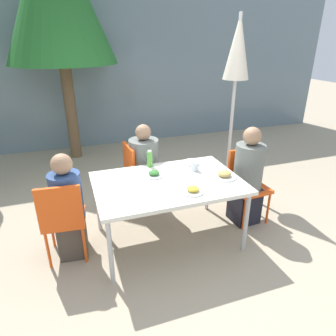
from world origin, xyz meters
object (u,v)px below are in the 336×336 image
(drinking_cup, at_px, (195,166))
(chair_right, at_px, (246,179))
(chair_far, at_px, (137,172))
(salad_bowl, at_px, (192,163))
(person_right, at_px, (247,179))
(bottle, at_px, (150,159))
(closed_umbrella, at_px, (237,60))
(chair_left, at_px, (63,216))
(person_far, at_px, (144,171))
(person_left, at_px, (69,209))

(drinking_cup, bearing_deg, chair_right, -1.89)
(chair_far, bearing_deg, salad_bowl, 45.39)
(person_right, distance_m, bottle, 1.16)
(chair_right, distance_m, chair_far, 1.35)
(closed_umbrella, distance_m, bottle, 1.76)
(chair_left, xyz_separation_m, person_right, (2.06, 0.04, 0.05))
(closed_umbrella, bearing_deg, chair_far, -173.39)
(closed_umbrella, relative_size, bottle, 12.18)
(chair_far, distance_m, bottle, 0.48)
(chair_left, distance_m, person_right, 2.06)
(person_right, distance_m, chair_far, 1.36)
(bottle, distance_m, salad_bowl, 0.49)
(closed_umbrella, height_order, drinking_cup, closed_umbrella)
(chair_right, xyz_separation_m, person_right, (-0.05, -0.08, 0.05))
(chair_far, relative_size, salad_bowl, 5.33)
(person_right, height_order, salad_bowl, person_right)
(person_far, xyz_separation_m, bottle, (-0.01, -0.32, 0.29))
(chair_far, height_order, closed_umbrella, closed_umbrella)
(closed_umbrella, xyz_separation_m, salad_bowl, (-0.87, -0.63, -1.07))
(person_left, xyz_separation_m, bottle, (0.93, 0.34, 0.28))
(person_left, height_order, bottle, person_left)
(chair_left, relative_size, salad_bowl, 5.33)
(chair_left, bearing_deg, person_right, 6.55)
(person_left, distance_m, salad_bowl, 1.45)
(person_left, distance_m, drinking_cup, 1.40)
(chair_right, relative_size, closed_umbrella, 0.37)
(salad_bowl, bearing_deg, chair_right, -16.38)
(person_far, height_order, closed_umbrella, closed_umbrella)
(drinking_cup, xyz_separation_m, salad_bowl, (0.03, 0.17, -0.03))
(chair_far, height_order, drinking_cup, chair_far)
(chair_right, height_order, person_far, person_far)
(person_left, bearing_deg, drinking_cup, 8.31)
(chair_left, relative_size, closed_umbrella, 0.37)
(closed_umbrella, xyz_separation_m, bottle, (-1.34, -0.53, -1.00))
(bottle, bearing_deg, person_left, -160.19)
(chair_far, bearing_deg, drinking_cup, 34.85)
(chair_far, height_order, person_far, person_far)
(chair_right, height_order, person_right, person_right)
(person_left, bearing_deg, person_right, 4.44)
(person_right, bearing_deg, person_far, -36.54)
(chair_left, height_order, drinking_cup, chair_left)
(chair_left, xyz_separation_m, salad_bowl, (1.47, 0.31, 0.23))
(person_left, distance_m, chair_right, 2.05)
(person_far, relative_size, drinking_cup, 11.28)
(chair_left, bearing_deg, chair_right, 8.78)
(closed_umbrella, relative_size, salad_bowl, 14.49)
(chair_far, distance_m, drinking_cup, 0.85)
(person_right, bearing_deg, chair_far, -36.17)
(person_left, relative_size, chair_far, 1.28)
(chair_left, xyz_separation_m, chair_right, (2.11, 0.12, 0.00))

